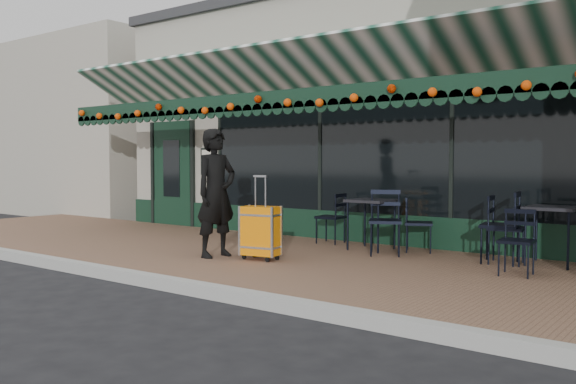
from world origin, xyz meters
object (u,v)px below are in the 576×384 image
Objects in this scene: cafe_table_a at (552,212)px; chair_b_right at (419,224)px; chair_a_left at (500,227)px; chair_b_left at (331,218)px; woman at (216,193)px; chair_a_right at (506,229)px; chair_a_front at (517,242)px; suitcase at (260,232)px; cafe_table_b at (371,204)px; chair_b_front at (385,222)px.

chair_b_right reaches higher than cafe_table_a.
chair_b_right is (-1.30, 0.29, -0.07)m from chair_a_left.
cafe_table_a is 0.91× the size of chair_b_left.
woman is 2.15× the size of chair_b_left.
chair_a_right is at bearing -54.11° from woman.
chair_a_front is (0.44, -0.76, -0.09)m from chair_a_left.
suitcase is 3.30m from chair_a_right.
suitcase is at bearing -113.04° from cafe_table_b.
cafe_table_b is at bearing 85.03° from chair_b_right.
suitcase is 1.50× the size of cafe_table_a.
chair_b_front is at bearing 39.62° from suitcase.
suitcase is (0.67, 0.17, -0.52)m from woman.
suitcase reaches higher than chair_b_left.
chair_a_left is 1.34m from chair_b_right.
woman reaches higher than chair_b_left.
chair_b_front is at bearing -38.90° from cafe_table_b.
cafe_table_b is (-2.57, -0.20, 0.00)m from cafe_table_a.
chair_a_left is 0.88m from chair_a_front.
chair_a_front is at bearing 66.69° from chair_b_left.
chair_a_left reaches higher than cafe_table_a.
chair_b_front reaches higher than chair_a_front.
chair_b_right is (1.58, -0.00, -0.00)m from chair_b_left.
chair_a_right is (2.06, -0.05, -0.24)m from cafe_table_b.
woman is 2.36× the size of cafe_table_a.
cafe_table_a is (3.32, 1.97, 0.31)m from suitcase.
chair_a_front is at bearing -66.26° from woman.
cafe_table_a is at bearing 83.65° from chair_b_left.
chair_a_right is at bearing 20.36° from suitcase.
chair_a_front reaches higher than cafe_table_b.
chair_b_front is at bearing -165.87° from cafe_table_a.
chair_b_right is (2.10, 2.17, -0.49)m from woman.
chair_a_front is (2.42, -0.81, -0.30)m from cafe_table_b.
chair_b_front reaches higher than cafe_table_a.
chair_a_right is 1.15× the size of chair_a_front.
suitcase is 3.32m from chair_a_front.
chair_a_left is (2.73, 1.71, 0.10)m from suitcase.
chair_a_right is at bearing -125.72° from chair_b_right.
chair_a_front is at bearing 5.67° from suitcase.
cafe_table_b is at bearing 79.83° from chair_a_right.
suitcase is 3.88m from cafe_table_a.
chair_a_right reaches higher than chair_b_right.
woman is 3.99m from chair_a_right.
chair_a_left reaches higher than chair_a_front.
suitcase is at bearing -66.63° from chair_a_left.
cafe_table_b is at bearing -28.86° from woman.
chair_a_left is at bearing 78.46° from chair_b_left.
cafe_table_a is (4.00, 2.14, -0.22)m from woman.
chair_a_right is (3.49, 1.89, -0.45)m from woman.
suitcase reaches higher than chair_a_right.
suitcase reaches higher than cafe_table_a.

